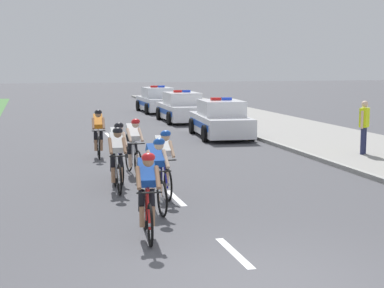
{
  "coord_description": "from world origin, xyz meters",
  "views": [
    {
      "loc": [
        -3.03,
        -7.33,
        3.0
      ],
      "look_at": [
        0.56,
        6.08,
        1.1
      ],
      "focal_mm": 56.42,
      "sensor_mm": 36.0,
      "label": 1
    }
  ],
  "objects_px": {
    "police_car_third": "(157,101)",
    "spectator_closest": "(364,124)",
    "cyclist_third": "(163,162)",
    "cyclist_fourth": "(117,158)",
    "police_car_second": "(182,108)",
    "cyclist_seventh": "(98,132)",
    "cyclist_second": "(156,173)",
    "cyclist_sixth": "(133,146)",
    "police_car_nearest": "(221,120)",
    "cyclist_lead": "(147,193)",
    "cyclist_fifth": "(118,151)"
  },
  "relations": [
    {
      "from": "police_car_second",
      "to": "spectator_closest",
      "type": "bearing_deg",
      "value": -77.71
    },
    {
      "from": "cyclist_lead",
      "to": "cyclist_sixth",
      "type": "relative_size",
      "value": 1.0
    },
    {
      "from": "cyclist_fifth",
      "to": "police_car_nearest",
      "type": "height_order",
      "value": "police_car_nearest"
    },
    {
      "from": "police_car_third",
      "to": "spectator_closest",
      "type": "bearing_deg",
      "value": -81.6
    },
    {
      "from": "cyclist_lead",
      "to": "cyclist_fourth",
      "type": "xyz_separation_m",
      "value": [
        0.03,
        3.94,
        0.0
      ]
    },
    {
      "from": "cyclist_fifth",
      "to": "cyclist_sixth",
      "type": "height_order",
      "value": "same"
    },
    {
      "from": "cyclist_second",
      "to": "cyclist_seventh",
      "type": "bearing_deg",
      "value": 92.81
    },
    {
      "from": "cyclist_lead",
      "to": "police_car_second",
      "type": "xyz_separation_m",
      "value": [
        5.44,
        19.43,
        -0.11
      ]
    },
    {
      "from": "cyclist_fourth",
      "to": "cyclist_fifth",
      "type": "distance_m",
      "value": 1.11
    },
    {
      "from": "cyclist_fourth",
      "to": "spectator_closest",
      "type": "relative_size",
      "value": 1.03
    },
    {
      "from": "cyclist_second",
      "to": "police_car_third",
      "type": "height_order",
      "value": "police_car_third"
    },
    {
      "from": "cyclist_second",
      "to": "cyclist_fourth",
      "type": "bearing_deg",
      "value": 103.08
    },
    {
      "from": "cyclist_seventh",
      "to": "spectator_closest",
      "type": "relative_size",
      "value": 1.03
    },
    {
      "from": "cyclist_fourth",
      "to": "cyclist_fifth",
      "type": "bearing_deg",
      "value": 81.12
    },
    {
      "from": "cyclist_third",
      "to": "cyclist_fifth",
      "type": "distance_m",
      "value": 2.08
    },
    {
      "from": "cyclist_second",
      "to": "cyclist_sixth",
      "type": "relative_size",
      "value": 1.0
    },
    {
      "from": "cyclist_lead",
      "to": "cyclist_seventh",
      "type": "xyz_separation_m",
      "value": [
        0.17,
        9.12,
        0.0
      ]
    },
    {
      "from": "cyclist_lead",
      "to": "police_car_third",
      "type": "distance_m",
      "value": 25.99
    },
    {
      "from": "cyclist_fourth",
      "to": "cyclist_seventh",
      "type": "distance_m",
      "value": 5.17
    },
    {
      "from": "cyclist_third",
      "to": "police_car_second",
      "type": "relative_size",
      "value": 0.39
    },
    {
      "from": "cyclist_fourth",
      "to": "spectator_closest",
      "type": "height_order",
      "value": "spectator_closest"
    },
    {
      "from": "cyclist_sixth",
      "to": "cyclist_seventh",
      "type": "bearing_deg",
      "value": 100.12
    },
    {
      "from": "cyclist_third",
      "to": "cyclist_sixth",
      "type": "distance_m",
      "value": 2.79
    },
    {
      "from": "cyclist_fifth",
      "to": "police_car_second",
      "type": "height_order",
      "value": "police_car_second"
    },
    {
      "from": "cyclist_sixth",
      "to": "police_car_nearest",
      "type": "relative_size",
      "value": 0.38
    },
    {
      "from": "police_car_nearest",
      "to": "police_car_third",
      "type": "distance_m",
      "value": 12.42
    },
    {
      "from": "cyclist_fifth",
      "to": "cyclist_sixth",
      "type": "distance_m",
      "value": 1.0
    },
    {
      "from": "cyclist_lead",
      "to": "cyclist_second",
      "type": "distance_m",
      "value": 1.89
    },
    {
      "from": "police_car_nearest",
      "to": "spectator_closest",
      "type": "xyz_separation_m",
      "value": [
        2.74,
        -6.15,
        0.4
      ]
    },
    {
      "from": "police_car_nearest",
      "to": "police_car_second",
      "type": "height_order",
      "value": "same"
    },
    {
      "from": "cyclist_lead",
      "to": "cyclist_fifth",
      "type": "height_order",
      "value": "same"
    },
    {
      "from": "cyclist_fourth",
      "to": "cyclist_second",
      "type": "bearing_deg",
      "value": -76.92
    },
    {
      "from": "spectator_closest",
      "to": "cyclist_seventh",
      "type": "bearing_deg",
      "value": 164.14
    },
    {
      "from": "cyclist_fifth",
      "to": "spectator_closest",
      "type": "distance_m",
      "value": 8.19
    },
    {
      "from": "cyclist_second",
      "to": "cyclist_sixth",
      "type": "height_order",
      "value": "same"
    },
    {
      "from": "cyclist_lead",
      "to": "cyclist_third",
      "type": "distance_m",
      "value": 3.24
    },
    {
      "from": "cyclist_lead",
      "to": "cyclist_fifth",
      "type": "relative_size",
      "value": 1.0
    },
    {
      "from": "spectator_closest",
      "to": "police_car_second",
      "type": "bearing_deg",
      "value": 102.29
    },
    {
      "from": "cyclist_lead",
      "to": "police_car_second",
      "type": "relative_size",
      "value": 0.39
    },
    {
      "from": "cyclist_third",
      "to": "police_car_nearest",
      "type": "relative_size",
      "value": 0.38
    },
    {
      "from": "cyclist_fourth",
      "to": "cyclist_seventh",
      "type": "xyz_separation_m",
      "value": [
        0.14,
        5.17,
        0.0
      ]
    },
    {
      "from": "cyclist_sixth",
      "to": "spectator_closest",
      "type": "relative_size",
      "value": 1.03
    },
    {
      "from": "cyclist_second",
      "to": "spectator_closest",
      "type": "relative_size",
      "value": 1.03
    },
    {
      "from": "police_car_nearest",
      "to": "spectator_closest",
      "type": "distance_m",
      "value": 6.75
    },
    {
      "from": "cyclist_third",
      "to": "police_car_third",
      "type": "relative_size",
      "value": 0.39
    },
    {
      "from": "cyclist_fourth",
      "to": "police_car_third",
      "type": "relative_size",
      "value": 0.39
    },
    {
      "from": "police_car_nearest",
      "to": "cyclist_second",
      "type": "bearing_deg",
      "value": -113.75
    },
    {
      "from": "cyclist_third",
      "to": "cyclist_fourth",
      "type": "bearing_deg",
      "value": 137.48
    },
    {
      "from": "spectator_closest",
      "to": "police_car_nearest",
      "type": "bearing_deg",
      "value": 114.05
    },
    {
      "from": "police_car_second",
      "to": "spectator_closest",
      "type": "xyz_separation_m",
      "value": [
        2.74,
        -12.59,
        0.4
      ]
    }
  ]
}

